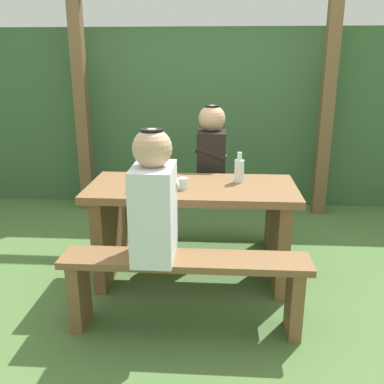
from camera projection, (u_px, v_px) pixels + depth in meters
ground_plane at (192, 278)px, 3.07m from camera, size 12.00×12.00×0.00m
hedge_backdrop at (204, 115)px, 4.82m from camera, size 6.40×0.84×1.82m
pergola_post_left at (82, 108)px, 4.23m from camera, size 0.12×0.12×2.10m
pergola_post_right at (326, 110)px, 4.08m from camera, size 0.12×0.12×2.10m
picnic_table at (192, 216)px, 2.93m from camera, size 1.40×0.64×0.70m
bench_near at (185, 278)px, 2.41m from camera, size 1.40×0.24×0.46m
bench_far at (197, 208)px, 3.55m from camera, size 1.40×0.24×0.46m
person_white_shirt at (154, 200)px, 2.28m from camera, size 0.25×0.35×0.72m
person_black_coat at (211, 154)px, 3.40m from camera, size 0.25×0.35×0.72m
drinking_glass at (183, 184)px, 2.77m from camera, size 0.07×0.07×0.08m
bottle_left at (144, 175)px, 2.77m from camera, size 0.06×0.06×0.23m
bottle_right at (168, 175)px, 2.75m from camera, size 0.06×0.06×0.24m
bottle_center at (239, 170)px, 2.91m from camera, size 0.07×0.07×0.21m
cell_phone at (161, 184)px, 2.87m from camera, size 0.08×0.15×0.01m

